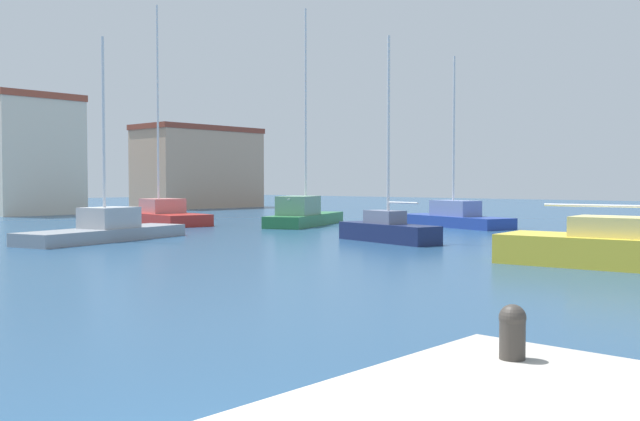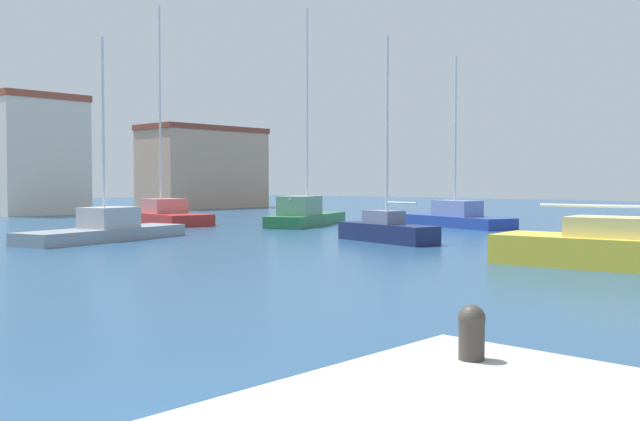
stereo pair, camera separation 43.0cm
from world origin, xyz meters
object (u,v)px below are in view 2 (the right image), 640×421
(sailboat_navy_near_pier, at_px, (386,229))
(sailboat_grey_distant_north, at_px, (106,229))
(sailboat_red_behind_lamppost, at_px, (162,215))
(sailboat_green_far_left, at_px, (305,214))
(sailboat_blue_inner_mooring, at_px, (455,217))
(mooring_bollard, at_px, (472,330))

(sailboat_navy_near_pier, xyz_separation_m, sailboat_grey_distant_north, (-7.53, 9.30, -0.07))
(sailboat_red_behind_lamppost, distance_m, sailboat_green_far_left, 8.78)
(sailboat_blue_inner_mooring, xyz_separation_m, sailboat_green_far_left, (-4.96, 6.92, 0.13))
(sailboat_blue_inner_mooring, relative_size, sailboat_green_far_left, 0.76)
(sailboat_red_behind_lamppost, bearing_deg, sailboat_blue_inner_mooring, -56.35)
(sailboat_navy_near_pier, bearing_deg, sailboat_red_behind_lamppost, 85.98)
(sailboat_grey_distant_north, relative_size, sailboat_green_far_left, 0.69)
(mooring_bollard, height_order, sailboat_green_far_left, sailboat_green_far_left)
(sailboat_navy_near_pier, bearing_deg, sailboat_grey_distant_north, 129.02)
(sailboat_blue_inner_mooring, height_order, sailboat_grey_distant_north, sailboat_blue_inner_mooring)
(mooring_bollard, xyz_separation_m, sailboat_navy_near_pier, (18.45, 15.14, -0.67))
(mooring_bollard, distance_m, sailboat_blue_inner_mooring, 34.71)
(sailboat_red_behind_lamppost, distance_m, sailboat_grey_distant_north, 12.29)
(sailboat_blue_inner_mooring, distance_m, sailboat_navy_near_pier, 11.38)
(sailboat_red_behind_lamppost, distance_m, sailboat_blue_inner_mooring, 17.28)
(mooring_bollard, distance_m, sailboat_red_behind_lamppost, 38.46)
(sailboat_grey_distant_north, height_order, sailboat_green_far_left, sailboat_green_far_left)
(sailboat_red_behind_lamppost, relative_size, sailboat_navy_near_pier, 1.52)
(mooring_bollard, xyz_separation_m, sailboat_green_far_left, (24.32, 25.56, -0.56))
(sailboat_navy_near_pier, xyz_separation_m, sailboat_green_far_left, (5.88, 10.42, 0.11))
(sailboat_red_behind_lamppost, bearing_deg, sailboat_navy_near_pier, -94.02)
(mooring_bollard, distance_m, sailboat_navy_near_pier, 23.87)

